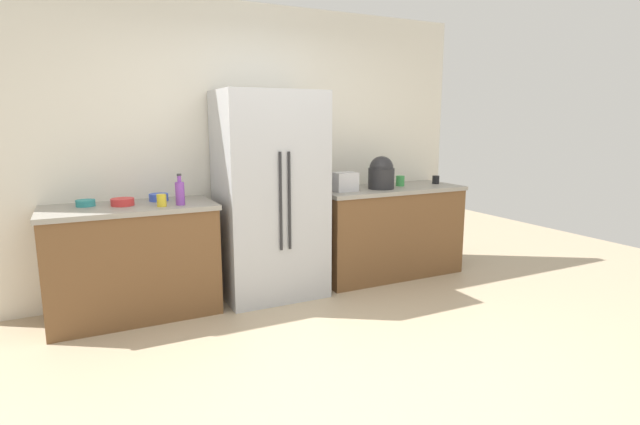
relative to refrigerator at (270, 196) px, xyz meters
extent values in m
plane|color=tan|center=(-0.07, -1.58, -0.93)|extent=(9.78, 9.78, 0.00)
cube|color=silver|center=(-0.07, 0.41, 0.40)|extent=(4.62, 0.10, 2.68)
cube|color=brown|center=(-1.20, 0.03, -0.49)|extent=(1.32, 0.64, 0.89)
cube|color=gray|center=(-1.20, 0.03, -0.02)|extent=(1.35, 0.67, 0.04)
cube|color=brown|center=(1.31, 0.03, -0.49)|extent=(1.53, 0.64, 0.89)
cube|color=gray|center=(1.31, 0.03, -0.02)|extent=(1.56, 0.67, 0.04)
cube|color=#B2B5BA|center=(0.00, 0.00, 0.00)|extent=(0.91, 0.68, 1.87)
cylinder|color=#262628|center=(-0.04, -0.36, 0.00)|extent=(0.02, 0.02, 0.84)
cylinder|color=#262628|center=(0.04, -0.36, 0.00)|extent=(0.02, 0.02, 0.84)
cube|color=silver|center=(0.77, -0.03, 0.09)|extent=(0.23, 0.17, 0.18)
cylinder|color=#262628|center=(1.18, -0.03, 0.10)|extent=(0.26, 0.26, 0.21)
sphere|color=#262628|center=(1.18, -0.03, 0.21)|extent=(0.24, 0.24, 0.24)
cylinder|color=purple|center=(-0.83, -0.13, 0.09)|extent=(0.07, 0.07, 0.19)
cylinder|color=purple|center=(-0.83, -0.13, 0.21)|extent=(0.03, 0.03, 0.05)
cylinder|color=#333338|center=(-0.83, -0.13, 0.24)|extent=(0.04, 0.04, 0.02)
cylinder|color=yellow|center=(-0.97, -0.13, 0.05)|extent=(0.08, 0.08, 0.10)
cylinder|color=brown|center=(0.74, 0.21, 0.05)|extent=(0.09, 0.09, 0.10)
cylinder|color=green|center=(1.48, 0.05, 0.05)|extent=(0.09, 0.09, 0.11)
cylinder|color=black|center=(1.94, 0.04, 0.04)|extent=(0.08, 0.08, 0.09)
cylinder|color=teal|center=(-1.52, 0.15, 0.02)|extent=(0.15, 0.15, 0.05)
cylinder|color=blue|center=(-0.95, 0.17, 0.03)|extent=(0.16, 0.16, 0.06)
cylinder|color=red|center=(-1.25, 0.06, 0.03)|extent=(0.18, 0.18, 0.06)
camera|label=1|loc=(-1.56, -4.15, 0.67)|focal=27.46mm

